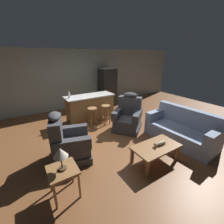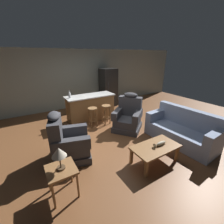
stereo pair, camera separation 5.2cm
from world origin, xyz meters
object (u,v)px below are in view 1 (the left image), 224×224
at_px(coffee_table, 156,148).
at_px(recliner_near_island, 128,117).
at_px(bar_stool_left, 92,114).
at_px(bottle_tall_green, 69,95).
at_px(end_table, 63,174).
at_px(refrigerator, 108,87).
at_px(bar_stool_right, 106,111).
at_px(couch, 182,130).
at_px(table_lamp, 60,154).
at_px(fish_figurine, 160,143).
at_px(recliner_near_lamp, 68,143).
at_px(kitchen_island, 90,107).

relative_size(coffee_table, recliner_near_island, 0.92).
distance_m(bar_stool_left, bottle_tall_green, 1.03).
bearing_deg(coffee_table, bottle_tall_green, 107.46).
bearing_deg(bar_stool_left, coffee_table, -79.84).
distance_m(end_table, refrigerator, 5.22).
bearing_deg(coffee_table, bar_stool_right, 87.93).
xyz_separation_m(bar_stool_right, refrigerator, (1.15, 1.83, 0.41)).
bearing_deg(couch, table_lamp, -3.27).
bearing_deg(bar_stool_right, bar_stool_left, 180.00).
bearing_deg(fish_figurine, recliner_near_island, 77.21).
bearing_deg(refrigerator, couch, -88.95).
relative_size(recliner_near_lamp, refrigerator, 0.68).
relative_size(recliner_near_island, kitchen_island, 0.67).
distance_m(recliner_near_lamp, refrigerator, 4.25).
relative_size(end_table, table_lamp, 1.37).
xyz_separation_m(coffee_table, bottle_tall_green, (-0.98, 3.10, 0.69)).
height_order(coffee_table, end_table, end_table).
relative_size(recliner_near_lamp, table_lamp, 2.93).
bearing_deg(bar_stool_right, bottle_tall_green, 148.11).
relative_size(recliner_near_lamp, bar_stool_left, 1.76).
distance_m(recliner_near_island, refrigerator, 2.74).
bearing_deg(end_table, fish_figurine, -6.48).
xyz_separation_m(kitchen_island, bar_stool_left, (-0.20, -0.63, -0.01)).
relative_size(coffee_table, fish_figurine, 3.24).
relative_size(kitchen_island, bar_stool_right, 2.65).
bearing_deg(table_lamp, recliner_near_lamp, 69.22).
relative_size(bar_stool_right, bottle_tall_green, 2.56).
bearing_deg(table_lamp, couch, 0.51).
xyz_separation_m(end_table, table_lamp, (0.00, 0.00, 0.41)).
relative_size(refrigerator, bottle_tall_green, 6.62).
bearing_deg(fish_figurine, end_table, 173.52).
height_order(bar_stool_left, bar_stool_right, same).
relative_size(recliner_near_island, bar_stool_left, 1.76).
xyz_separation_m(table_lamp, bar_stool_left, (1.58, 2.22, -0.40)).
xyz_separation_m(end_table, kitchen_island, (1.79, 2.85, 0.02)).
height_order(table_lamp, bar_stool_left, table_lamp).
height_order(end_table, bottle_tall_green, bottle_tall_green).
distance_m(coffee_table, kitchen_island, 3.08).
distance_m(fish_figurine, recliner_near_island, 1.74).
height_order(couch, kitchen_island, kitchen_island).
xyz_separation_m(recliner_near_lamp, end_table, (-0.37, -0.97, 0.04)).
height_order(couch, recliner_near_lamp, recliner_near_lamp).
bearing_deg(kitchen_island, fish_figurine, -83.69).
xyz_separation_m(coffee_table, refrigerator, (1.24, 4.27, 0.52)).
xyz_separation_m(coffee_table, table_lamp, (-2.02, 0.22, 0.50)).
xyz_separation_m(recliner_near_lamp, bar_stool_left, (1.22, 1.25, 0.05)).
height_order(fish_figurine, kitchen_island, kitchen_island).
distance_m(recliner_near_island, table_lamp, 2.94).
bearing_deg(coffee_table, recliner_near_lamp, 144.31).
bearing_deg(kitchen_island, coffee_table, -85.58).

